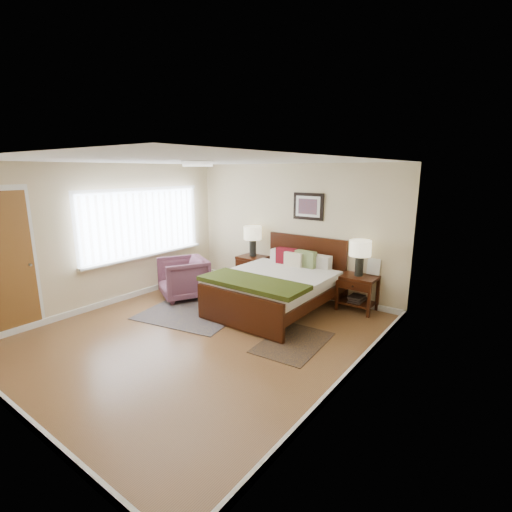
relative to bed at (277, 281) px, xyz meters
name	(u,v)px	position (x,y,z in m)	size (l,w,h in m)	color
floor	(204,333)	(-0.35, -1.45, -0.53)	(5.00, 5.00, 0.00)	brown
back_wall	(292,230)	(-0.35, 1.05, 0.72)	(4.50, 0.04, 2.50)	beige
front_wall	(1,300)	(-0.35, -3.95, 0.72)	(4.50, 0.04, 2.50)	beige
left_wall	(110,235)	(-2.60, -1.45, 0.72)	(0.04, 5.00, 2.50)	beige
right_wall	(352,279)	(1.90, -1.45, 0.72)	(0.04, 5.00, 2.50)	beige
ceiling	(198,161)	(-0.35, -1.45, 1.97)	(4.50, 5.00, 0.02)	white
window	(144,224)	(-2.55, -0.75, 0.85)	(0.11, 2.72, 1.32)	silver
door	(0,265)	(-2.58, -3.20, 0.54)	(0.06, 1.00, 2.18)	silver
ceil_fixture	(198,163)	(-0.35, -1.45, 1.94)	(0.44, 0.44, 0.08)	white
bed	(277,281)	(0.00, 0.00, 0.00)	(1.76, 2.13, 1.14)	#361808
wall_art	(308,206)	(0.00, 1.02, 1.19)	(0.62, 0.05, 0.50)	black
nightstand_left	(252,262)	(-1.14, 0.80, 0.00)	(0.55, 0.49, 0.65)	#361808
nightstand_right	(357,289)	(1.12, 0.80, -0.14)	(0.62, 0.47, 0.62)	#361808
lamp_left	(253,235)	(-1.14, 0.82, 0.56)	(0.36, 0.36, 0.61)	black
lamp_right	(360,251)	(1.12, 0.82, 0.52)	(0.36, 0.36, 0.61)	black
armchair	(183,278)	(-1.77, -0.53, -0.14)	(0.82, 0.84, 0.77)	brown
rug_persian	(206,304)	(-1.16, -0.56, -0.52)	(1.59, 2.24, 0.01)	#0B0E3A
rug_navy	(293,342)	(0.89, -0.92, -0.52)	(0.79, 1.19, 0.01)	black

